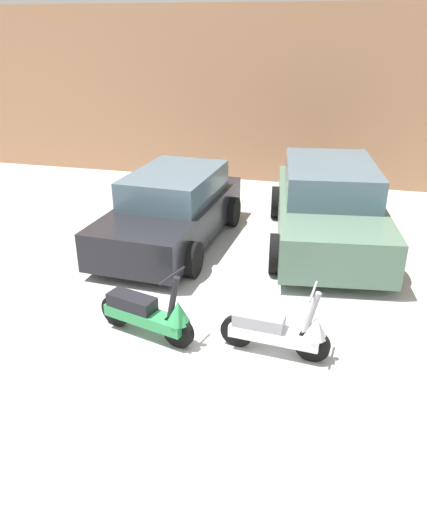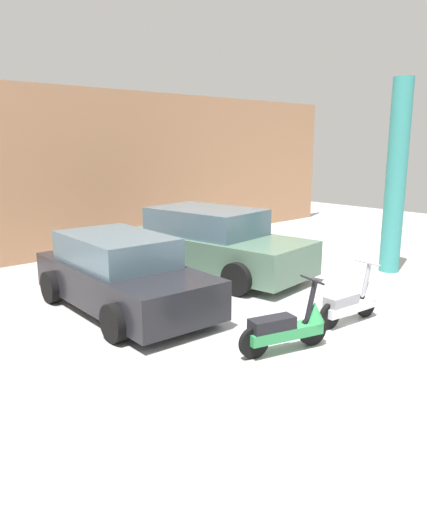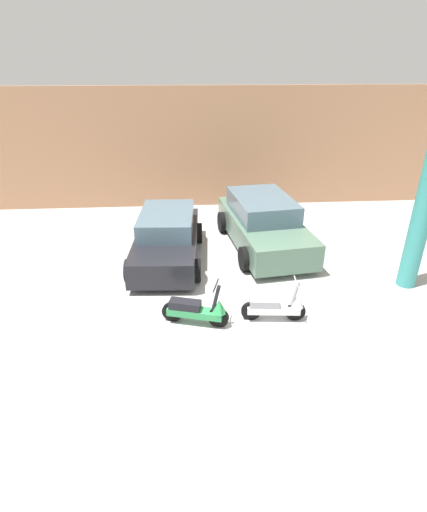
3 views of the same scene
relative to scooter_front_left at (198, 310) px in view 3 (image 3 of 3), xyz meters
The scene contains 7 objects.
ground_plane 1.13m from the scooter_front_left, 43.60° to the right, with size 28.00×28.00×0.00m, color #B2B2B2.
wall_back 7.77m from the scooter_front_left, 84.12° to the left, with size 19.60×0.12×4.17m, color tan.
scooter_front_left is the anchor object (origin of this frame).
scooter_front_right 1.65m from the scooter_front_left, ahead, with size 1.36×0.49×0.95m.
car_rear_left 3.18m from the scooter_front_left, 103.10° to the left, with size 2.02×3.90×1.29m.
car_rear_center 4.30m from the scooter_front_left, 61.69° to the left, with size 2.46×4.43×1.44m.
support_column_side 5.56m from the scooter_front_left, 13.80° to the left, with size 0.44×0.44×4.17m, color teal.
Camera 3 is at (-0.94, -6.10, 5.00)m, focal length 28.00 mm.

